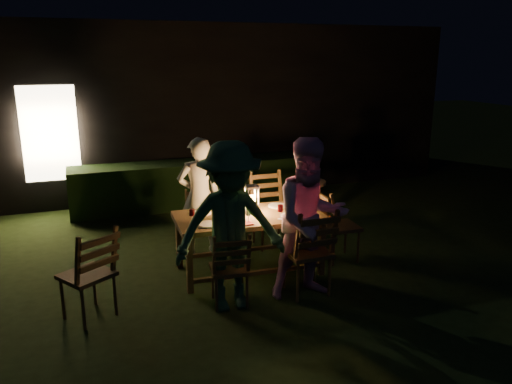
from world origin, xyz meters
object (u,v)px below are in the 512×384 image
object	(u,v)px
lantern	(252,201)
bottle_bucket_a	(306,172)
chair_end	(339,238)
chair_spare	(89,290)
person_opp_left	(230,227)
bottle_bucket_b	(309,170)
chair_far_left	(201,234)
chair_near_right	(307,266)
ice_bucket	(308,174)
person_opp_right	(311,219)
chair_near_left	(230,281)
person_house_side	(199,196)
chair_far_right	(270,223)
dining_table	(249,220)
side_table	(307,187)
bottle_table	(229,205)

from	to	relation	value
lantern	bottle_bucket_a	size ratio (longest dim) A/B	1.09
chair_end	chair_spare	xyz separation A→B (m)	(-3.14, -0.50, 0.01)
person_opp_left	bottle_bucket_b	size ratio (longest dim) A/B	5.64
chair_far_left	bottle_bucket_b	distance (m)	1.99
bottle_bucket_a	chair_near_right	bearing A→B (deg)	-114.37
ice_bucket	bottle_bucket_a	world-z (taller)	bottle_bucket_a
chair_spare	person_opp_right	distance (m)	2.42
chair_near_left	chair_near_right	world-z (taller)	chair_near_right
chair_near_left	person_opp_right	bearing A→B (deg)	2.27
person_house_side	ice_bucket	xyz separation A→B (m)	(1.78, 0.37, 0.08)
chair_end	person_opp_left	size ratio (longest dim) A/B	0.56
chair_far_right	dining_table	bearing A→B (deg)	52.93
person_house_side	bottle_bucket_b	distance (m)	1.88
chair_far_left	bottle_bucket_a	bearing A→B (deg)	-157.74
bottle_bucket_b	lantern	bearing A→B (deg)	-138.53
chair_near_right	person_opp_right	distance (m)	0.57
person_house_side	side_table	distance (m)	1.82
chair_near_left	chair_far_right	world-z (taller)	chair_far_right
chair_near_right	bottle_bucket_b	world-z (taller)	bottle_bucket_b
person_house_side	dining_table	bearing A→B (deg)	118.76
chair_far_left	chair_end	distance (m)	1.84
chair_end	bottle_bucket_a	distance (m)	1.36
chair_spare	lantern	size ratio (longest dim) A/B	2.95
ice_bucket	bottle_bucket_b	bearing A→B (deg)	38.66
chair_far_right	lantern	distance (m)	1.05
person_opp_left	ice_bucket	bearing A→B (deg)	49.70
chair_far_left	chair_end	world-z (taller)	chair_end
lantern	bottle_bucket_a	bearing A→B (deg)	41.69
chair_near_left	person_opp_right	xyz separation A→B (m)	(0.90, -0.09, 0.63)
chair_end	side_table	bearing A→B (deg)	177.48
person_house_side	bottle_bucket_a	bearing A→B (deg)	-167.03
chair_near_left	chair_far_right	xyz separation A→B (m)	(1.06, 1.50, 0.05)
chair_end	bottle_bucket_a	size ratio (longest dim) A/B	3.16
chair_near_right	bottle_bucket_b	distance (m)	2.34
person_opp_right	lantern	bearing A→B (deg)	114.69
chair_near_left	bottle_bucket_b	bearing A→B (deg)	54.31
chair_far_right	person_house_side	world-z (taller)	person_house_side
chair_far_right	bottle_bucket_b	size ratio (longest dim) A/B	3.35
ice_bucket	chair_near_right	bearing A→B (deg)	-115.12
side_table	bottle_bucket_a	xyz separation A→B (m)	(-0.05, -0.04, 0.25)
side_table	bottle_bucket_b	xyz separation A→B (m)	(0.05, 0.04, 0.25)
chair_far_left	side_table	distance (m)	1.87
chair_near_left	lantern	distance (m)	1.15
person_house_side	bottle_bucket_a	size ratio (longest dim) A/B	4.98
chair_spare	side_table	bearing A→B (deg)	-4.63
chair_near_right	person_house_side	distance (m)	1.89
chair_spare	bottle_table	bearing A→B (deg)	-14.33
chair_near_right	person_house_side	world-z (taller)	person_house_side
chair_spare	ice_bucket	size ratio (longest dim) A/B	3.44
bottle_table	side_table	bearing A→B (deg)	36.67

